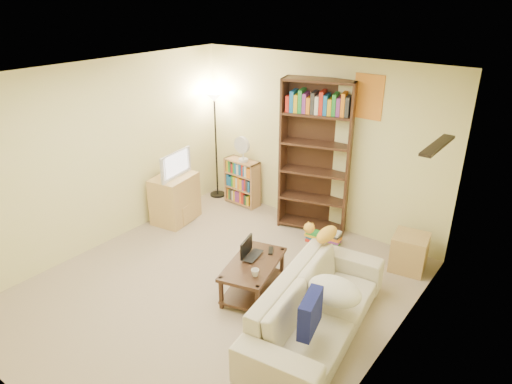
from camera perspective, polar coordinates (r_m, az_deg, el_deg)
room at (r=4.85m, az=-5.54°, el=3.76°), size 4.50×4.54×2.52m
sofa at (r=4.87m, az=7.66°, el=-14.04°), size 2.34×1.41×0.62m
navy_pillow at (r=4.33m, az=6.79°, el=-14.81°), size 0.22×0.42×0.37m
cream_blanket at (r=4.74m, az=9.78°, el=-12.09°), size 0.57×0.41×0.24m
tabby_cat at (r=5.37m, az=8.46°, el=-5.12°), size 0.49×0.23×0.17m
coffee_table at (r=5.40m, az=-0.36°, el=-10.13°), size 0.74×1.03×0.41m
laptop at (r=5.40m, az=0.11°, el=-8.12°), size 0.40×0.33×0.02m
laptop_screen at (r=5.38m, az=-1.21°, el=-6.84°), size 0.09×0.30×0.21m
mug at (r=5.07m, az=-0.11°, el=-10.06°), size 0.17×0.17×0.08m
tv_remote at (r=5.52m, az=1.85°, el=-7.33°), size 0.13×0.17×0.02m
tv_stand at (r=7.08m, az=-10.10°, el=-0.79°), size 0.59×0.75×0.73m
television at (r=6.87m, az=-10.43°, el=3.46°), size 0.71×0.31×0.39m
tall_bookshelf at (r=6.52m, az=7.46°, el=4.78°), size 1.05×0.60×2.21m
short_bookshelf at (r=7.51m, az=-1.74°, el=1.23°), size 0.61×0.27×0.77m
desk_fan at (r=7.23m, az=-1.74°, el=5.55°), size 0.27×0.15×0.42m
floor_lamp at (r=7.52m, az=-5.17°, el=9.55°), size 0.30×0.30×1.79m
side_table at (r=6.15m, az=18.61°, el=-7.16°), size 0.48×0.48×0.48m
book_stacks at (r=6.54m, az=8.54°, el=-5.60°), size 0.47×0.25×0.20m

